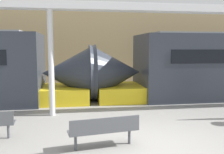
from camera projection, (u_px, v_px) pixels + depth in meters
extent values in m
plane|color=gray|center=(145.00, 148.00, 6.17)|extent=(60.00, 60.00, 0.00)
cube|color=tan|center=(101.00, 47.00, 15.99)|extent=(56.00, 0.20, 5.00)
cone|color=#2D333D|center=(115.00, 72.00, 11.81)|extent=(2.43, 2.63, 2.63)
cube|color=yellow|center=(120.00, 92.00, 11.95)|extent=(2.19, 2.46, 0.70)
cone|color=#2D333D|center=(69.00, 73.00, 11.49)|extent=(2.43, 2.63, 2.63)
cube|color=yellow|center=(65.00, 94.00, 11.57)|extent=(2.19, 2.46, 0.70)
cube|color=#4C4F54|center=(103.00, 130.00, 6.18)|extent=(1.79, 0.71, 0.04)
cube|color=#4C4F54|center=(106.00, 125.00, 5.96)|extent=(1.72, 0.31, 0.35)
cylinder|color=#4C4F54|center=(76.00, 142.00, 5.99)|extent=(0.07, 0.07, 0.41)
cylinder|color=#4C4F54|center=(129.00, 136.00, 6.41)|extent=(0.07, 0.07, 0.41)
cylinder|color=#4C4F54|center=(8.00, 131.00, 6.80)|extent=(0.07, 0.07, 0.41)
cylinder|color=silver|center=(51.00, 64.00, 8.96)|extent=(0.20, 0.20, 3.80)
cube|color=silver|center=(49.00, 5.00, 8.72)|extent=(28.00, 0.60, 0.28)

